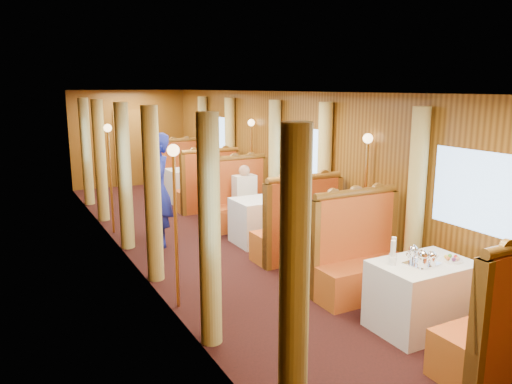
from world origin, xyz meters
TOP-DOWN VIEW (x-y plane):
  - floor at (0.00, 0.00)m, footprint 3.00×12.00m
  - ceiling at (0.00, 0.00)m, footprint 3.00×12.00m
  - wall_far at (0.00, 6.00)m, footprint 3.00×0.01m
  - wall_left at (-1.50, 0.00)m, footprint 0.01×12.00m
  - wall_right at (1.50, 0.00)m, footprint 0.01×12.00m
  - doorway_far at (0.00, 5.97)m, footprint 0.80×0.04m
  - table_near at (0.75, -3.50)m, footprint 1.05×0.72m
  - banquette_near_fwd at (0.75, -4.51)m, footprint 1.30×0.55m
  - banquette_near_aft at (0.75, -2.49)m, footprint 1.30×0.55m
  - table_mid at (0.75, 0.00)m, footprint 1.05×0.72m
  - banquette_mid_fwd at (0.75, -1.01)m, footprint 1.30×0.55m
  - banquette_mid_aft at (0.75, 1.01)m, footprint 1.30×0.55m
  - table_far at (0.75, 3.50)m, footprint 1.05×0.72m
  - banquette_far_fwd at (0.75, 2.49)m, footprint 1.30×0.55m
  - banquette_far_aft at (0.75, 4.51)m, footprint 1.30×0.55m
  - tea_tray at (0.69, -3.53)m, footprint 0.37×0.30m
  - teapot_left at (0.59, -3.62)m, footprint 0.22×0.19m
  - teapot_right at (0.72, -3.62)m, footprint 0.15×0.12m
  - teapot_back at (0.67, -3.41)m, footprint 0.18×0.14m
  - fruit_plate at (1.05, -3.60)m, footprint 0.24×0.24m
  - cup_inboard at (0.40, -3.40)m, footprint 0.08×0.08m
  - cup_outboard at (0.49, -3.31)m, footprint 0.08×0.08m
  - rose_vase_mid at (0.78, 0.02)m, footprint 0.06×0.06m
  - rose_vase_far at (0.73, 3.49)m, footprint 0.06×0.06m
  - window_left_near at (-1.49, -3.50)m, footprint 0.01×1.20m
  - curtain_left_near_a at (-1.38, -4.28)m, footprint 0.22×0.22m
  - curtain_left_near_b at (-1.38, -2.72)m, footprint 0.22×0.22m
  - window_right_near at (1.49, -3.50)m, footprint 0.01×1.20m
  - curtain_right_near_b at (1.38, -2.72)m, footprint 0.22×0.22m
  - window_left_mid at (-1.49, 0.00)m, footprint 0.01×1.20m
  - curtain_left_mid_a at (-1.38, -0.78)m, footprint 0.22×0.22m
  - curtain_left_mid_b at (-1.38, 0.78)m, footprint 0.22×0.22m
  - window_right_mid at (1.49, 0.00)m, footprint 0.01×1.20m
  - curtain_right_mid_a at (1.38, -0.78)m, footprint 0.22×0.22m
  - curtain_right_mid_b at (1.38, 0.78)m, footprint 0.22×0.22m
  - window_left_far at (-1.49, 3.50)m, footprint 0.01×1.20m
  - curtain_left_far_a at (-1.38, 2.72)m, footprint 0.22×0.22m
  - curtain_left_far_b at (-1.38, 4.28)m, footprint 0.22×0.22m
  - window_right_far at (1.49, 3.50)m, footprint 0.01×1.20m
  - curtain_right_far_a at (1.38, 2.72)m, footprint 0.22×0.22m
  - curtain_right_far_b at (1.38, 4.28)m, footprint 0.22×0.22m
  - sconce_left_fore at (-1.40, -1.75)m, footprint 0.14×0.14m
  - sconce_right_fore at (1.40, -1.75)m, footprint 0.14×0.14m
  - sconce_left_aft at (-1.40, 1.75)m, footprint 0.14×0.14m
  - sconce_right_aft at (1.40, 1.75)m, footprint 0.14×0.14m
  - steward at (-0.88, 0.64)m, footprint 0.56×0.75m
  - passenger at (0.75, 0.74)m, footprint 0.40×0.44m

SIDE VIEW (x-z plane):
  - floor at x=0.00m, z-range -0.01..0.01m
  - table_near at x=0.75m, z-range 0.00..0.75m
  - table_mid at x=0.75m, z-range 0.00..0.75m
  - table_far at x=0.75m, z-range 0.00..0.75m
  - banquette_near_fwd at x=0.75m, z-range -0.25..1.09m
  - banquette_near_aft at x=0.75m, z-range -0.25..1.09m
  - banquette_mid_fwd at x=0.75m, z-range -0.25..1.09m
  - banquette_mid_aft at x=0.75m, z-range -0.25..1.09m
  - banquette_far_fwd at x=0.75m, z-range -0.25..1.09m
  - banquette_far_aft at x=0.75m, z-range -0.25..1.09m
  - passenger at x=0.75m, z-range 0.36..1.12m
  - tea_tray at x=0.69m, z-range 0.75..0.76m
  - fruit_plate at x=1.05m, z-range 0.74..0.80m
  - teapot_right at x=0.72m, z-range 0.75..0.87m
  - teapot_back at x=0.67m, z-range 0.75..0.88m
  - teapot_left at x=0.59m, z-range 0.75..0.90m
  - cup_inboard at x=0.40m, z-range 0.72..0.99m
  - cup_outboard at x=0.49m, z-range 0.72..0.99m
  - rose_vase_mid at x=0.78m, z-range 0.75..1.11m
  - rose_vase_far at x=0.73m, z-range 0.75..1.11m
  - steward at x=-0.88m, z-range 0.00..1.86m
  - doorway_far at x=0.00m, z-range 0.00..2.00m
  - curtain_left_near_a at x=-1.38m, z-range 0.00..2.35m
  - curtain_left_near_b at x=-1.38m, z-range 0.00..2.35m
  - curtain_right_near_b at x=1.38m, z-range 0.00..2.35m
  - curtain_left_mid_a at x=-1.38m, z-range 0.00..2.35m
  - curtain_left_mid_b at x=-1.38m, z-range 0.00..2.35m
  - curtain_right_mid_a at x=1.38m, z-range 0.00..2.35m
  - curtain_right_mid_b at x=1.38m, z-range 0.00..2.35m
  - curtain_left_far_a at x=-1.38m, z-range 0.00..2.35m
  - curtain_left_far_b at x=-1.38m, z-range 0.00..2.35m
  - curtain_right_far_a at x=1.38m, z-range 0.00..2.35m
  - curtain_right_far_b at x=1.38m, z-range 0.00..2.35m
  - wall_far at x=0.00m, z-range 0.00..2.50m
  - wall_left at x=-1.50m, z-range 0.00..2.50m
  - wall_right at x=1.50m, z-range 0.00..2.50m
  - sconce_left_fore at x=-1.40m, z-range 0.41..2.36m
  - sconce_right_fore at x=1.40m, z-range 0.41..2.36m
  - sconce_left_aft at x=-1.40m, z-range 0.41..2.36m
  - sconce_right_aft at x=1.40m, z-range 0.41..2.36m
  - window_left_near at x=-1.49m, z-range 1.00..1.90m
  - window_right_near at x=1.49m, z-range 1.00..1.90m
  - window_left_mid at x=-1.49m, z-range 1.00..1.90m
  - window_right_mid at x=1.49m, z-range 1.00..1.90m
  - window_left_far at x=-1.49m, z-range 1.00..1.90m
  - window_right_far at x=1.49m, z-range 1.00..1.90m
  - ceiling at x=0.00m, z-range 2.49..2.51m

